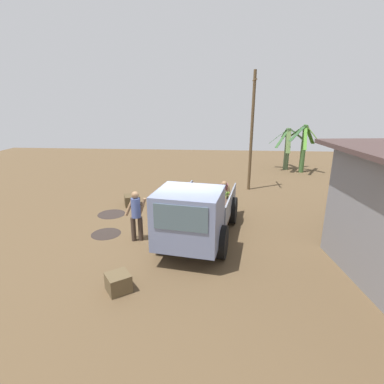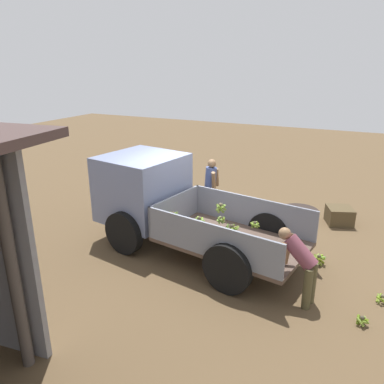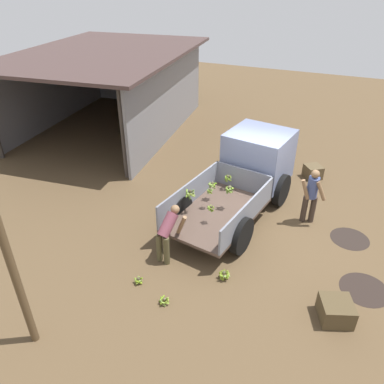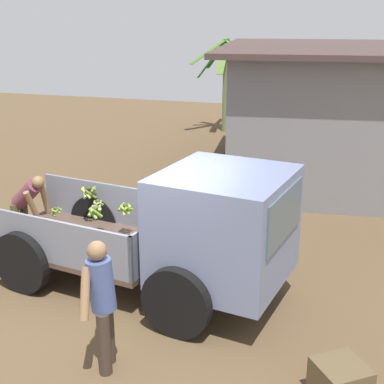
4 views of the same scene
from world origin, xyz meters
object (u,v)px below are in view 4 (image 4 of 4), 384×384
(cargo_truck, at_px, (193,231))
(wooden_crate_1, at_px, (340,382))
(person_worker_loading, at_px, (27,203))
(person_foreground_visitor, at_px, (101,300))

(cargo_truck, relative_size, wooden_crate_1, 9.56)
(cargo_truck, distance_m, person_worker_loading, 3.60)
(cargo_truck, bearing_deg, wooden_crate_1, -27.32)
(person_foreground_visitor, distance_m, person_worker_loading, 4.09)
(person_foreground_visitor, bearing_deg, person_worker_loading, -59.46)
(person_worker_loading, bearing_deg, wooden_crate_1, -14.89)
(wooden_crate_1, bearing_deg, person_foreground_visitor, -175.16)
(person_foreground_visitor, relative_size, person_worker_loading, 1.22)
(cargo_truck, height_order, person_foreground_visitor, cargo_truck)
(person_foreground_visitor, xyz_separation_m, person_worker_loading, (-2.89, 2.90, -0.13))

